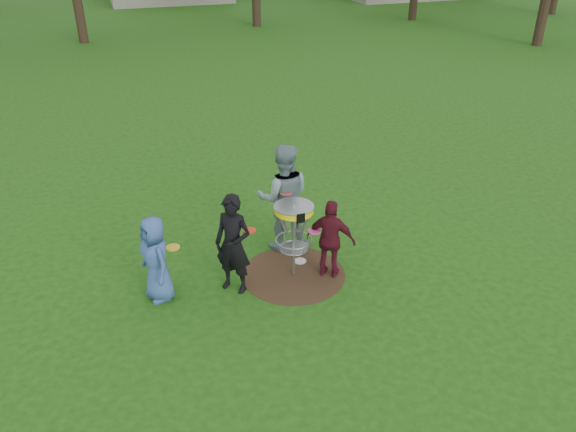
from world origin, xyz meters
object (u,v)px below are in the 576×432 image
object	(u,v)px
player_grey	(284,198)
player_maroon	(331,240)
player_black	(233,244)
disc_golf_basket	(294,223)
player_blue	(156,259)

from	to	relation	value
player_grey	player_maroon	distance (m)	1.28
player_grey	player_black	bearing A→B (deg)	56.06
player_black	player_maroon	world-z (taller)	player_black
player_maroon	disc_golf_basket	size ratio (longest dim) A/B	1.04
player_blue	player_grey	xyz separation A→B (m)	(2.41, 0.84, 0.29)
player_black	player_grey	xyz separation A→B (m)	(1.19, 1.01, 0.16)
player_black	disc_golf_basket	distance (m)	1.07
player_maroon	disc_golf_basket	bearing A→B (deg)	15.85
disc_golf_basket	player_grey	bearing A→B (deg)	81.85
player_maroon	disc_golf_basket	world-z (taller)	player_maroon
player_black	player_grey	bearing A→B (deg)	82.45
player_blue	player_black	world-z (taller)	player_black
player_maroon	disc_golf_basket	xyz separation A→B (m)	(-0.58, 0.22, 0.30)
player_blue	disc_golf_basket	bearing A→B (deg)	70.61
player_blue	disc_golf_basket	world-z (taller)	player_blue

